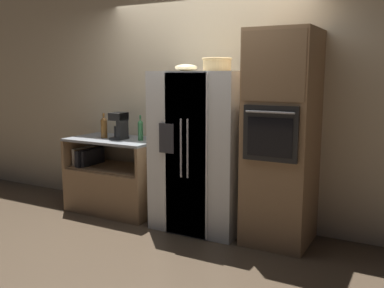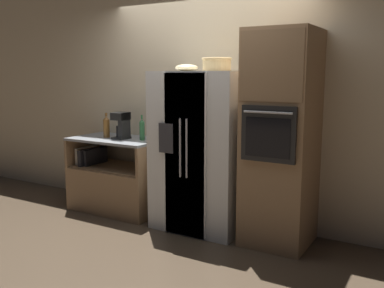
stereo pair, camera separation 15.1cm
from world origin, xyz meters
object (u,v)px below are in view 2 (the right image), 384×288
object	(u,v)px
refrigerator	(201,151)
bottle_tall	(142,129)
wicker_basket	(217,64)
bottle_short	(123,127)
wall_oven	(281,139)
bottle_wide	(106,127)
coffee_maker	(122,124)
fruit_bowl	(187,68)

from	to	relation	value
refrigerator	bottle_tall	size ratio (longest dim) A/B	5.74
bottle_tall	refrigerator	bearing A→B (deg)	-2.89
wicker_basket	bottle_short	bearing A→B (deg)	173.07
wall_oven	bottle_wide	world-z (taller)	wall_oven
refrigerator	bottle_wide	bearing A→B (deg)	-179.50
wall_oven	bottle_wide	xyz separation A→B (m)	(-2.20, -0.03, -0.01)
bottle_wide	bottle_tall	bearing A→B (deg)	6.03
wall_oven	bottle_tall	size ratio (longest dim) A/B	7.05
refrigerator	wicker_basket	world-z (taller)	wicker_basket
refrigerator	wall_oven	xyz separation A→B (m)	(0.88, 0.02, 0.20)
refrigerator	bottle_tall	world-z (taller)	refrigerator
wall_oven	coffee_maker	world-z (taller)	wall_oven
fruit_bowl	bottle_wide	distance (m)	1.32
bottle_tall	fruit_bowl	bearing A→B (deg)	2.08
fruit_bowl	bottle_wide	size ratio (longest dim) A/B	0.81
fruit_bowl	bottle_short	distance (m)	1.20
refrigerator	bottle_wide	world-z (taller)	refrigerator
fruit_bowl	bottle_wide	world-z (taller)	fruit_bowl
refrigerator	coffee_maker	size ratio (longest dim) A/B	5.34
bottle_tall	bottle_wide	world-z (taller)	bottle_wide
wall_oven	wicker_basket	xyz separation A→B (m)	(-0.68, -0.06, 0.73)
bottle_wide	fruit_bowl	bearing A→B (deg)	3.88
coffee_maker	bottle_wide	bearing A→B (deg)	-179.12
wicker_basket	bottle_tall	distance (m)	1.27
wall_oven	bottle_tall	xyz separation A→B (m)	(-1.70, 0.02, -0.02)
refrigerator	coffee_maker	bearing A→B (deg)	-179.59
refrigerator	bottle_tall	bearing A→B (deg)	177.11
wicker_basket	bottle_wide	distance (m)	1.70
refrigerator	bottle_short	bearing A→B (deg)	173.72
wall_oven	bottle_tall	bearing A→B (deg)	179.19
wicker_basket	coffee_maker	world-z (taller)	wicker_basket
fruit_bowl	bottle_short	world-z (taller)	fruit_bowl
wicker_basket	bottle_short	distance (m)	1.58
wicker_basket	bottle_tall	world-z (taller)	wicker_basket
wicker_basket	coffee_maker	distance (m)	1.46
wall_oven	fruit_bowl	size ratio (longest dim) A/B	8.49
bottle_tall	coffee_maker	distance (m)	0.27
fruit_bowl	coffee_maker	bearing A→B (deg)	-175.29
refrigerator	bottle_wide	xyz separation A→B (m)	(-1.33, -0.01, 0.18)
bottle_tall	coffee_maker	size ratio (longest dim) A/B	0.93
bottle_short	wicker_basket	bearing A→B (deg)	-6.93
fruit_bowl	wicker_basket	bearing A→B (deg)	-13.60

